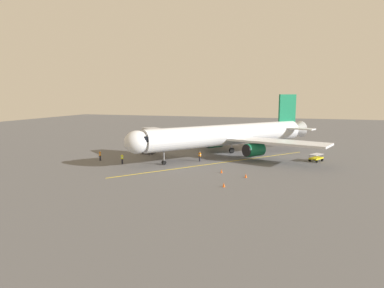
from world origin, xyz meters
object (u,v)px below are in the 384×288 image
object	(u,v)px
safety_cone_nose_right	(224,185)
safety_cone_wing_starboard	(246,176)
ground_crew_loader	(122,159)
safety_cone_nose_left	(143,151)
safety_cone_wing_port	(222,171)
ground_crew_marshaller	(100,156)
airplane	(230,135)
ground_crew_wing_walker	(200,156)
jet_bridge	(162,138)
baggage_cart_near_nose	(316,158)

from	to	relation	value
safety_cone_nose_right	safety_cone_wing_starboard	distance (m)	5.98
ground_crew_loader	safety_cone_nose_left	xyz separation A→B (m)	(1.95, -11.75, -0.61)
safety_cone_wing_port	safety_cone_wing_starboard	xyz separation A→B (m)	(-3.84, 1.76, 0.00)
ground_crew_marshaller	safety_cone_wing_port	xyz separation A→B (m)	(-22.34, 2.91, -0.61)
airplane	ground_crew_wing_walker	size ratio (longest dim) A/B	19.76
safety_cone_wing_starboard	ground_crew_marshaller	bearing A→B (deg)	-10.12
ground_crew_marshaller	ground_crew_wing_walker	size ratio (longest dim) A/B	1.00
safety_cone_nose_left	jet_bridge	bearing A→B (deg)	142.64
safety_cone_nose_left	safety_cone_nose_right	bearing A→B (deg)	135.70
ground_crew_wing_walker	airplane	bearing A→B (deg)	-122.84
baggage_cart_near_nose	safety_cone_wing_starboard	xyz separation A→B (m)	(9.80, 15.31, -0.38)
ground_crew_marshaller	safety_cone_wing_starboard	world-z (taller)	ground_crew_marshaller
jet_bridge	safety_cone_nose_right	bearing A→B (deg)	133.23
safety_cone_wing_starboard	safety_cone_wing_port	bearing A→B (deg)	-24.68
safety_cone_wing_port	airplane	bearing A→B (deg)	-83.43
airplane	ground_crew_loader	world-z (taller)	airplane
ground_crew_loader	safety_cone_wing_starboard	world-z (taller)	ground_crew_loader
safety_cone_wing_port	safety_cone_wing_starboard	world-z (taller)	same
safety_cone_nose_left	safety_cone_wing_starboard	size ratio (longest dim) A/B	1.00
jet_bridge	safety_cone_wing_starboard	bearing A→B (deg)	148.79
airplane	jet_bridge	size ratio (longest dim) A/B	3.37
ground_crew_wing_walker	safety_cone_wing_starboard	size ratio (longest dim) A/B	3.11
safety_cone_nose_left	safety_cone_wing_port	world-z (taller)	same
safety_cone_nose_left	safety_cone_wing_starboard	world-z (taller)	same
ground_crew_loader	safety_cone_wing_starboard	distance (m)	21.20
safety_cone_wing_starboard	ground_crew_wing_walker	bearing A→B (deg)	-44.68
safety_cone_wing_starboard	safety_cone_nose_left	bearing A→B (deg)	-32.95
safety_cone_wing_starboard	airplane	bearing A→B (deg)	-70.65
ground_crew_wing_walker	safety_cone_nose_right	bearing A→B (deg)	116.63
ground_crew_wing_walker	safety_cone_nose_right	xyz separation A→B (m)	(-7.49, 14.94, -0.61)
safety_cone_nose_right	safety_cone_wing_port	size ratio (longest dim) A/B	1.00
baggage_cart_near_nose	safety_cone_nose_left	distance (m)	32.72
airplane	ground_crew_marshaller	size ratio (longest dim) A/B	19.76
ground_crew_wing_walker	safety_cone_nose_right	world-z (taller)	ground_crew_wing_walker
ground_crew_marshaller	ground_crew_loader	world-z (taller)	same
ground_crew_wing_walker	safety_cone_wing_port	xyz separation A→B (m)	(-5.53, 7.50, -0.61)
jet_bridge	ground_crew_wing_walker	distance (m)	7.97
ground_crew_marshaller	safety_cone_nose_right	size ratio (longest dim) A/B	3.11
ground_crew_loader	safety_cone_wing_port	world-z (taller)	ground_crew_loader
airplane	safety_cone_wing_port	xyz separation A→B (m)	(-1.57, 13.63, -3.73)
airplane	ground_crew_loader	size ratio (longest dim) A/B	19.76
ground_crew_wing_walker	safety_cone_wing_starboard	xyz separation A→B (m)	(-9.36, 9.26, -0.61)
airplane	safety_cone_wing_port	bearing A→B (deg)	96.57
ground_crew_loader	baggage_cart_near_nose	bearing A→B (deg)	-158.36
jet_bridge	safety_cone_nose_left	bearing A→B (deg)	-37.36
ground_crew_marshaller	safety_cone_nose_right	distance (m)	26.42
ground_crew_loader	ground_crew_wing_walker	bearing A→B (deg)	-152.04
safety_cone_wing_starboard	ground_crew_loader	bearing A→B (deg)	-8.42
baggage_cart_near_nose	safety_cone_wing_port	size ratio (longest dim) A/B	5.37
airplane	ground_crew_marshaller	world-z (taller)	airplane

